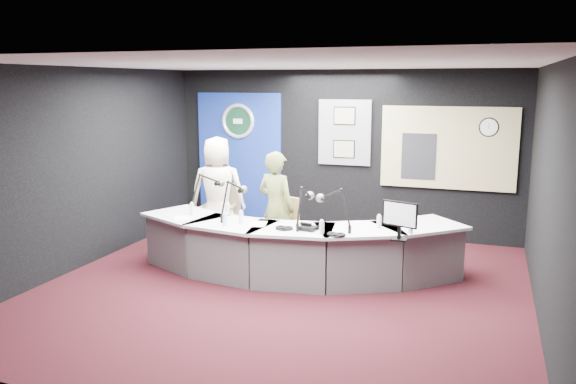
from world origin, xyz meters
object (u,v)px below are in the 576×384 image
(armchair_right, at_px, (276,234))
(person_man, at_px, (218,191))
(person_woman, at_px, (276,208))
(broadcast_desk, at_px, (292,249))
(armchair_left, at_px, (218,217))

(armchair_right, xyz_separation_m, person_man, (-1.22, 0.62, 0.44))
(armchair_right, distance_m, person_man, 1.44)
(person_woman, bearing_deg, person_man, -10.40)
(person_man, height_order, person_woman, person_man)
(broadcast_desk, height_order, armchair_right, armchair_right)
(armchair_left, bearing_deg, person_woman, -32.55)
(broadcast_desk, bearing_deg, armchair_right, 132.89)
(armchair_right, relative_size, person_woman, 0.53)
(armchair_right, relative_size, person_man, 0.50)
(broadcast_desk, relative_size, person_man, 2.57)
(person_woman, bearing_deg, armchair_left, -10.40)
(armchair_right, xyz_separation_m, person_woman, (0.00, 0.00, 0.38))
(armchair_right, height_order, person_woman, person_woman)
(broadcast_desk, height_order, person_woman, person_woman)
(broadcast_desk, distance_m, person_woman, 0.72)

